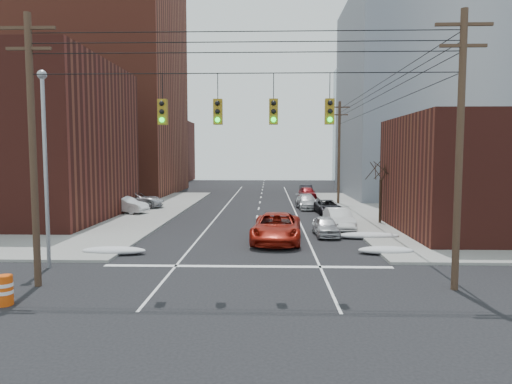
# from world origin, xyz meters

# --- Properties ---
(ground) EXTENTS (160.00, 160.00, 0.00)m
(ground) POSITION_xyz_m (0.00, 0.00, 0.00)
(ground) COLOR black
(ground) RESTS_ON ground
(building_brick_tall) EXTENTS (24.00, 20.00, 30.00)m
(building_brick_tall) POSITION_xyz_m (-24.00, 48.00, 15.00)
(building_brick_tall) COLOR brown
(building_brick_tall) RESTS_ON ground
(building_brick_far) EXTENTS (22.00, 18.00, 12.00)m
(building_brick_far) POSITION_xyz_m (-26.00, 74.00, 6.00)
(building_brick_far) COLOR #4E1E17
(building_brick_far) RESTS_ON ground
(building_office) EXTENTS (22.00, 20.00, 25.00)m
(building_office) POSITION_xyz_m (22.00, 44.00, 12.50)
(building_office) COLOR gray
(building_office) RESTS_ON ground
(building_glass) EXTENTS (20.00, 18.00, 22.00)m
(building_glass) POSITION_xyz_m (24.00, 70.00, 11.00)
(building_glass) COLOR gray
(building_glass) RESTS_ON ground
(utility_pole_left) EXTENTS (2.20, 0.28, 11.00)m
(utility_pole_left) POSITION_xyz_m (-8.50, 3.00, 5.78)
(utility_pole_left) COLOR #473323
(utility_pole_left) RESTS_ON ground
(utility_pole_right) EXTENTS (2.20, 0.28, 11.00)m
(utility_pole_right) POSITION_xyz_m (8.50, 3.00, 5.78)
(utility_pole_right) COLOR #473323
(utility_pole_right) RESTS_ON ground
(utility_pole_far) EXTENTS (2.20, 0.28, 11.00)m
(utility_pole_far) POSITION_xyz_m (8.50, 34.00, 5.78)
(utility_pole_far) COLOR #473323
(utility_pole_far) RESTS_ON ground
(traffic_signals) EXTENTS (17.00, 0.42, 2.02)m
(traffic_signals) POSITION_xyz_m (0.10, 2.97, 7.17)
(traffic_signals) COLOR black
(traffic_signals) RESTS_ON ground
(street_light) EXTENTS (0.44, 0.44, 9.32)m
(street_light) POSITION_xyz_m (-9.50, 6.00, 5.54)
(street_light) COLOR gray
(street_light) RESTS_ON ground
(bare_tree) EXTENTS (2.09, 2.20, 4.93)m
(bare_tree) POSITION_xyz_m (9.59, 20.00, 2.32)
(bare_tree) COLOR black
(bare_tree) RESTS_ON ground
(snow_nw) EXTENTS (3.50, 1.08, 0.42)m
(snow_nw) POSITION_xyz_m (-7.40, 9.00, 0.21)
(snow_nw) COLOR silver
(snow_nw) RESTS_ON ground
(snow_ne) EXTENTS (3.00, 1.08, 0.42)m
(snow_ne) POSITION_xyz_m (7.40, 9.50, 0.21)
(snow_ne) COLOR silver
(snow_ne) RESTS_ON ground
(snow_east_far) EXTENTS (4.00, 1.08, 0.42)m
(snow_east_far) POSITION_xyz_m (7.40, 14.00, 0.21)
(snow_east_far) COLOR silver
(snow_east_far) RESTS_ON ground
(red_pickup) EXTENTS (3.33, 6.53, 1.77)m
(red_pickup) POSITION_xyz_m (1.50, 12.80, 0.88)
(red_pickup) COLOR maroon
(red_pickup) RESTS_ON ground
(parked_car_a) EXTENTS (1.65, 3.84, 1.29)m
(parked_car_a) POSITION_xyz_m (4.80, 14.95, 0.65)
(parked_car_a) COLOR #B9BABE
(parked_car_a) RESTS_ON ground
(parked_car_b) EXTENTS (1.88, 4.69, 1.51)m
(parked_car_b) POSITION_xyz_m (6.09, 17.62, 0.76)
(parked_car_b) COLOR white
(parked_car_b) RESTS_ON ground
(parked_car_c) EXTENTS (2.45, 4.60, 1.23)m
(parked_car_c) POSITION_xyz_m (6.40, 26.46, 0.62)
(parked_car_c) COLOR black
(parked_car_c) RESTS_ON ground
(parked_car_d) EXTENTS (2.29, 4.88, 1.38)m
(parked_car_d) POSITION_xyz_m (4.80, 29.91, 0.69)
(parked_car_d) COLOR #AAAAAF
(parked_car_d) RESTS_ON ground
(parked_car_e) EXTENTS (2.14, 4.41, 1.45)m
(parked_car_e) POSITION_xyz_m (5.71, 40.63, 0.73)
(parked_car_e) COLOR maroon
(parked_car_e) RESTS_ON ground
(parked_car_f) EXTENTS (1.55, 4.43, 1.46)m
(parked_car_f) POSITION_xyz_m (5.85, 44.14, 0.73)
(parked_car_f) COLOR black
(parked_car_f) RESTS_ON ground
(lot_car_a) EXTENTS (4.69, 2.97, 1.46)m
(lot_car_a) POSITION_xyz_m (-12.00, 25.26, 0.88)
(lot_car_a) COLOR silver
(lot_car_a) RESTS_ON sidewalk_nw
(lot_car_b) EXTENTS (5.89, 3.07, 1.59)m
(lot_car_b) POSITION_xyz_m (-12.22, 29.13, 0.94)
(lot_car_b) COLOR #BBBBC0
(lot_car_b) RESTS_ON sidewalk_nw
(lot_car_c) EXTENTS (5.37, 2.48, 1.52)m
(lot_car_c) POSITION_xyz_m (-16.63, 18.63, 0.91)
(lot_car_c) COLOR black
(lot_car_c) RESTS_ON sidewalk_nw
(lot_car_d) EXTENTS (4.43, 2.54, 1.42)m
(lot_car_d) POSITION_xyz_m (-18.91, 23.15, 0.86)
(lot_car_d) COLOR #B3B4B8
(lot_car_d) RESTS_ON sidewalk_nw
(construction_barrel) EXTENTS (0.72, 0.72, 1.08)m
(construction_barrel) POSITION_xyz_m (-8.50, 0.61, 0.56)
(construction_barrel) COLOR #DB490B
(construction_barrel) RESTS_ON ground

